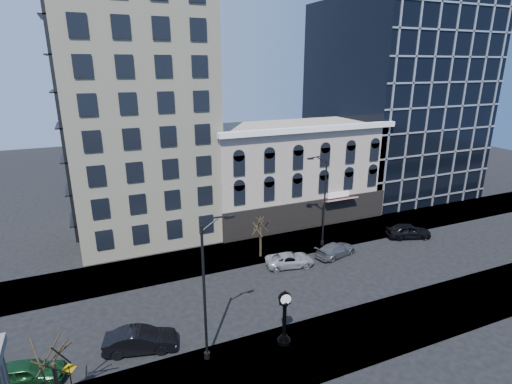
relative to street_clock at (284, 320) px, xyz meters
name	(u,v)px	position (x,y,z in m)	size (l,w,h in m)	color
ground	(253,295)	(0.43, 6.72, -2.03)	(160.00, 160.00, 0.00)	black
sidewalk_far	(223,256)	(0.43, 14.72, -1.97)	(160.00, 6.00, 0.12)	gray
sidewalk_near	(298,353)	(0.43, -1.28, -1.97)	(160.00, 6.00, 0.12)	gray
cream_tower	(133,63)	(-5.68, 25.60, 17.29)	(15.90, 15.40, 42.50)	beige
victorian_row	(291,172)	(12.43, 22.61, 3.97)	(22.60, 11.19, 12.50)	#A09284
glass_office	(393,100)	(32.43, 27.62, 11.97)	(20.00, 20.15, 28.00)	black
street_clock	(284,320)	(0.00, 0.00, 0.00)	(0.96, 0.96, 4.23)	black
street_lamp_near	(214,252)	(-4.76, 0.72, 5.85)	(2.66, 0.63, 10.29)	black
street_lamp_far	(319,178)	(10.57, 12.91, 5.86)	(2.67, 0.50, 10.29)	black
bare_tree_near	(51,351)	(-14.35, -0.89, 2.68)	(3.54, 3.54, 6.08)	#322819
bare_tree_far	(261,221)	(3.96, 13.07, 1.96)	(2.99, 2.99, 5.14)	#322819
warning_sign	(70,374)	(-13.82, 0.48, -0.17)	(0.82, 0.16, 2.53)	black
car_near_a	(27,373)	(-16.46, 3.04, -1.25)	(1.84, 4.57, 1.56)	#143F1E
car_near_b	(141,340)	(-9.48, 3.35, -1.21)	(1.74, 4.98, 1.64)	black
car_far_a	(290,260)	(5.86, 10.16, -1.36)	(2.23, 4.84, 1.35)	#A5A8AD
car_far_b	(336,250)	(11.31, 10.24, -1.33)	(1.96, 4.83, 1.40)	#595B60
car_far_c	(408,231)	(21.62, 10.81, -1.18)	(2.01, 4.99, 1.70)	black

